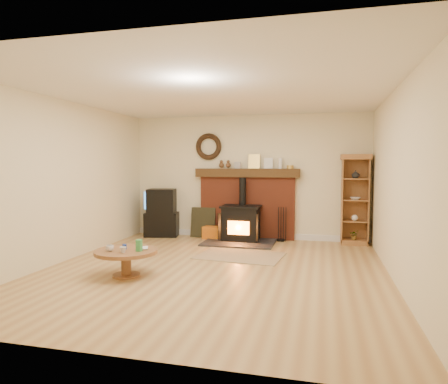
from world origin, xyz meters
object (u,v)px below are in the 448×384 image
(tv_unit, at_px, (162,214))
(curio_cabinet, at_px, (355,199))
(coffee_table, at_px, (126,255))
(wood_stove, at_px, (241,224))

(tv_unit, bearing_deg, curio_cabinet, 1.19)
(curio_cabinet, distance_m, coffee_table, 4.57)
(wood_stove, xyz_separation_m, coffee_table, (-1.05, -2.87, -0.05))
(wood_stove, xyz_separation_m, curio_cabinet, (2.22, 0.28, 0.53))
(wood_stove, height_order, tv_unit, wood_stove)
(coffee_table, bearing_deg, curio_cabinet, 43.90)
(tv_unit, height_order, curio_cabinet, curio_cabinet)
(curio_cabinet, height_order, coffee_table, curio_cabinet)
(coffee_table, bearing_deg, wood_stove, 69.86)
(wood_stove, distance_m, curio_cabinet, 2.30)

